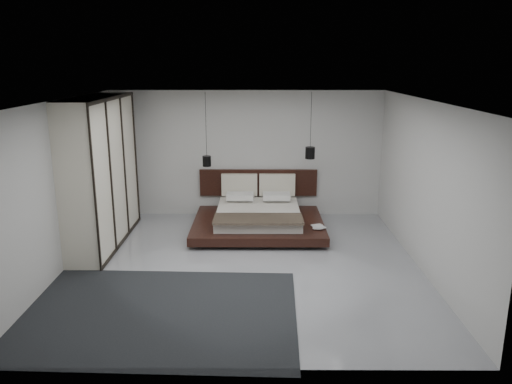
{
  "coord_description": "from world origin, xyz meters",
  "views": [
    {
      "loc": [
        0.26,
        -7.97,
        3.39
      ],
      "look_at": [
        0.21,
        1.2,
        0.99
      ],
      "focal_mm": 35.0,
      "sensor_mm": 36.0,
      "label": 1
    }
  ],
  "objects_px": {
    "wardrobe": "(101,172)",
    "pendant_left": "(207,161)",
    "bed": "(258,217)",
    "lattice_screen": "(108,163)",
    "pendant_right": "(310,153)",
    "rug": "(154,313)"
  },
  "relations": [
    {
      "from": "wardrobe",
      "to": "pendant_right",
      "type": "bearing_deg",
      "value": 16.28
    },
    {
      "from": "lattice_screen",
      "to": "pendant_right",
      "type": "xyz_separation_m",
      "value": [
        4.29,
        -0.14,
        0.25
      ]
    },
    {
      "from": "rug",
      "to": "pendant_right",
      "type": "bearing_deg",
      "value": 57.81
    },
    {
      "from": "bed",
      "to": "pendant_left",
      "type": "relative_size",
      "value": 1.71
    },
    {
      "from": "bed",
      "to": "pendant_right",
      "type": "distance_m",
      "value": 1.72
    },
    {
      "from": "bed",
      "to": "lattice_screen",
      "type": "bearing_deg",
      "value": 170.51
    },
    {
      "from": "pendant_left",
      "to": "pendant_right",
      "type": "distance_m",
      "value": 2.17
    },
    {
      "from": "pendant_left",
      "to": "wardrobe",
      "type": "relative_size",
      "value": 0.54
    },
    {
      "from": "bed",
      "to": "wardrobe",
      "type": "bearing_deg",
      "value": -165.25
    },
    {
      "from": "lattice_screen",
      "to": "rug",
      "type": "distance_m",
      "value": 4.69
    },
    {
      "from": "pendant_right",
      "to": "rug",
      "type": "bearing_deg",
      "value": -122.19
    },
    {
      "from": "lattice_screen",
      "to": "pendant_left",
      "type": "height_order",
      "value": "pendant_left"
    },
    {
      "from": "lattice_screen",
      "to": "pendant_left",
      "type": "distance_m",
      "value": 2.13
    },
    {
      "from": "lattice_screen",
      "to": "wardrobe",
      "type": "xyz_separation_m",
      "value": [
        0.25,
        -1.31,
        0.09
      ]
    },
    {
      "from": "lattice_screen",
      "to": "pendant_right",
      "type": "height_order",
      "value": "pendant_right"
    },
    {
      "from": "lattice_screen",
      "to": "pendant_left",
      "type": "bearing_deg",
      "value": -3.65
    },
    {
      "from": "pendant_left",
      "to": "pendant_right",
      "type": "bearing_deg",
      "value": 0.0
    },
    {
      "from": "lattice_screen",
      "to": "wardrobe",
      "type": "distance_m",
      "value": 1.34
    },
    {
      "from": "pendant_right",
      "to": "wardrobe",
      "type": "xyz_separation_m",
      "value": [
        -4.04,
        -1.18,
        -0.16
      ]
    },
    {
      "from": "lattice_screen",
      "to": "rug",
      "type": "relative_size",
      "value": 0.66
    },
    {
      "from": "pendant_left",
      "to": "rug",
      "type": "height_order",
      "value": "pendant_left"
    },
    {
      "from": "wardrobe",
      "to": "pendant_left",
      "type": "bearing_deg",
      "value": 32.18
    }
  ]
}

